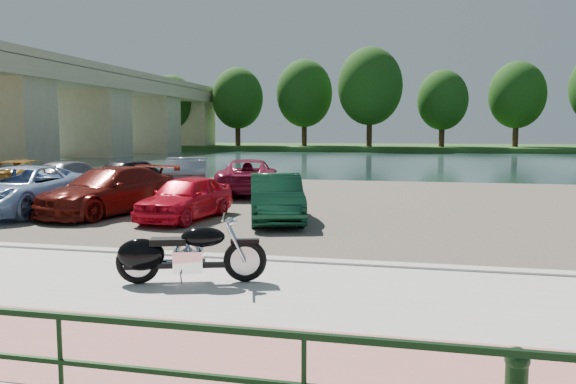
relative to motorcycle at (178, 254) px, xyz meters
name	(u,v)px	position (x,y,z in m)	size (l,w,h in m)	color
ground	(225,295)	(0.81, -0.11, -0.56)	(200.00, 200.00, 0.00)	#595447
promenade	(200,312)	(0.81, -1.11, -0.51)	(60.00, 6.00, 0.10)	#B2AEA7
pink_path	(148,350)	(0.81, -2.61, -0.46)	(60.00, 2.00, 0.01)	#A4645D
kerb	(260,260)	(0.81, 1.89, -0.49)	(60.00, 0.30, 0.14)	#B2AEA7
parking_lot	(331,203)	(0.81, 10.89, -0.54)	(60.00, 18.00, 0.04)	#474139
river	(381,161)	(0.81, 39.89, -0.56)	(120.00, 40.00, 0.00)	#1A302F
far_bank	(395,147)	(0.81, 71.89, -0.26)	(120.00, 24.00, 0.60)	#244A1A
bridge	(88,100)	(-27.19, 40.91, 4.96)	(7.00, 56.00, 8.55)	tan
railing	(59,339)	(0.81, -4.11, 0.23)	(24.04, 0.05, 0.90)	black
far_trees	(429,92)	(5.16, 65.68, 6.93)	(70.25, 10.68, 12.52)	#3A2415
motorcycle	(178,254)	(0.00, 0.00, 0.00)	(2.27, 1.00, 1.05)	black
car_2	(20,190)	(-7.78, 6.36, 0.18)	(2.32, 5.03, 1.40)	#95B1D9
car_3	(109,191)	(-5.18, 6.85, 0.17)	(1.92, 4.73, 1.37)	#61140D
car_4	(186,198)	(-2.55, 6.33, 0.09)	(1.44, 3.58, 1.22)	red
car_5	(276,198)	(-0.07, 6.61, 0.11)	(1.35, 3.86, 1.27)	#0F3923
car_6	(25,174)	(-12.54, 12.71, 0.10)	(2.08, 4.51, 1.25)	#A67426
car_7	(72,176)	(-10.20, 12.55, 0.09)	(1.70, 4.19, 1.22)	gray
car_8	(134,175)	(-7.53, 12.79, 0.16)	(1.61, 4.01, 1.37)	black
car_9	(188,175)	(-5.06, 12.49, 0.19)	(1.51, 4.32, 1.42)	slate
car_10	(248,177)	(-2.71, 12.75, 0.16)	(2.27, 4.91, 1.37)	maroon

